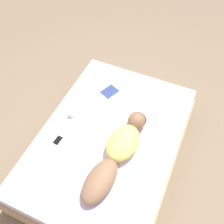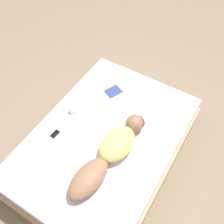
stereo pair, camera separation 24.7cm
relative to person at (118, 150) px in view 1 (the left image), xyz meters
The scene contains 6 objects.
ground_plane 0.65m from the person, 138.16° to the left, with size 12.00×12.00×0.00m, color #7A6651.
bed 0.43m from the person, 138.16° to the left, with size 1.54×2.21×0.50m.
person is the anchor object (origin of this frame).
open_magazine 1.00m from the person, 124.16° to the left, with size 0.57×0.47×0.01m.
coffee_mug 0.75m from the person, 159.82° to the left, with size 0.11×0.08×0.08m.
cell_phone 0.69m from the person, behind, with size 0.09×0.14×0.01m.
Camera 1 is at (0.66, -1.41, 3.00)m, focal length 42.00 mm.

